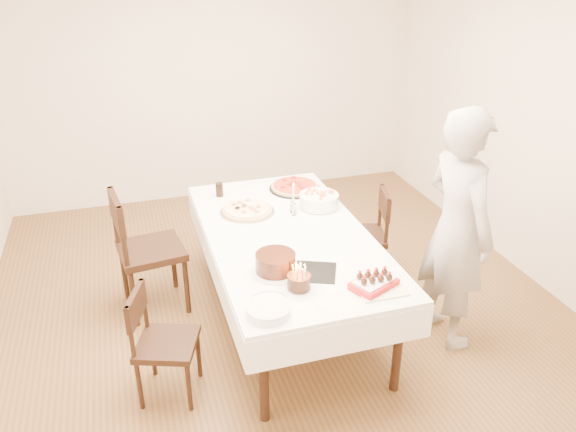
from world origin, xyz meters
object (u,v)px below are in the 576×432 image
object	(u,v)px
chair_right_savory	(362,236)
birthday_cake	(299,277)
cola_glass	(219,190)
strawberry_box	(374,283)
pizza_pepperoni	(295,187)
chair_left_savory	(151,250)
pasta_bowl	(319,200)
pizza_white	(247,210)
dining_table	(288,278)
taper_candle	(293,196)
person	(457,230)
chair_left_dessert	(167,344)
layer_cake	(276,263)

from	to	relation	value
chair_right_savory	birthday_cake	size ratio (longest dim) A/B	5.62
cola_glass	strawberry_box	xyz separation A→B (m)	(0.64, -1.63, -0.02)
pizza_pepperoni	cola_glass	xyz separation A→B (m)	(-0.64, 0.05, 0.04)
cola_glass	chair_right_savory	bearing A→B (deg)	-20.72
chair_left_savory	pasta_bowl	world-z (taller)	chair_left_savory
pizza_white	pasta_bowl	size ratio (longest dim) A/B	1.37
dining_table	taper_candle	size ratio (longest dim) A/B	8.68
person	strawberry_box	xyz separation A→B (m)	(-0.76, -0.32, -0.09)
pasta_bowl	taper_candle	size ratio (longest dim) A/B	1.27
dining_table	cola_glass	distance (m)	0.98
pizza_pepperoni	strawberry_box	xyz separation A→B (m)	(-0.00, -1.59, 0.01)
taper_candle	strawberry_box	bearing A→B (deg)	-83.33
person	birthday_cake	distance (m)	1.22
pizza_white	birthday_cake	size ratio (longest dim) A/B	2.91
taper_candle	birthday_cake	world-z (taller)	taper_candle
chair_right_savory	taper_candle	world-z (taller)	taper_candle
chair_left_savory	pasta_bowl	distance (m)	1.37
chair_right_savory	pizza_white	xyz separation A→B (m)	(-0.97, 0.04, 0.36)
person	strawberry_box	size ratio (longest dim) A/B	6.30
person	pasta_bowl	world-z (taller)	person
pasta_bowl	cola_glass	xyz separation A→B (m)	(-0.72, 0.44, -0.00)
person	birthday_cake	size ratio (longest dim) A/B	11.87
chair_left_dessert	taper_candle	xyz separation A→B (m)	(1.11, 0.89, 0.49)
chair_left_savory	chair_left_dessert	bearing A→B (deg)	82.32
chair_left_dessert	chair_left_savory	bearing A→B (deg)	-70.15
chair_left_savory	pizza_pepperoni	xyz separation A→B (m)	(1.25, 0.27, 0.27)
chair_left_dessert	chair_right_savory	bearing A→B (deg)	-132.19
pizza_white	layer_cake	bearing A→B (deg)	-91.82
layer_cake	birthday_cake	size ratio (longest dim) A/B	2.24
taper_candle	pizza_pepperoni	bearing A→B (deg)	70.84
strawberry_box	layer_cake	bearing A→B (deg)	145.97
pasta_bowl	cola_glass	bearing A→B (deg)	148.37
cola_glass	layer_cake	world-z (taller)	layer_cake
dining_table	chair_right_savory	bearing A→B (deg)	26.57
dining_table	layer_cake	world-z (taller)	layer_cake
chair_left_savory	pizza_white	xyz separation A→B (m)	(0.76, -0.06, 0.27)
chair_left_dessert	strawberry_box	bearing A→B (deg)	-173.33
dining_table	pizza_pepperoni	distance (m)	0.91
chair_left_dessert	pizza_pepperoni	xyz separation A→B (m)	(1.25, 1.29, 0.38)
chair_left_savory	layer_cake	size ratio (longest dim) A/B	3.08
person	pizza_white	bearing A→B (deg)	47.47
chair_right_savory	chair_left_dessert	world-z (taller)	chair_right_savory
pizza_pepperoni	layer_cake	size ratio (longest dim) A/B	1.32
dining_table	chair_left_dessert	distance (m)	1.10
chair_right_savory	strawberry_box	distance (m)	1.35
chair_right_savory	pizza_pepperoni	size ratio (longest dim) A/B	1.90
cola_glass	birthday_cake	xyz separation A→B (m)	(0.20, -1.51, 0.03)
chair_left_dessert	pizza_white	distance (m)	1.28
dining_table	taper_candle	distance (m)	0.64
layer_cake	taper_candle	bearing A→B (deg)	65.28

